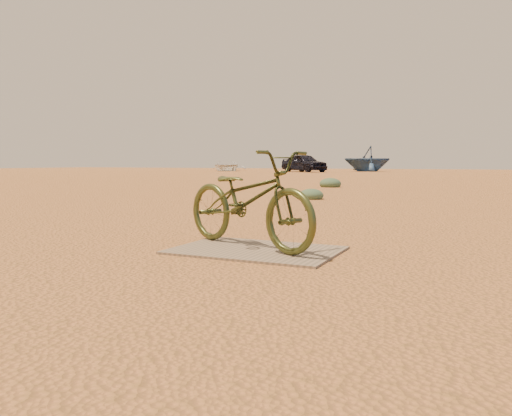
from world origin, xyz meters
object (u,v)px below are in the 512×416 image
at_px(bicycle, 248,199).
at_px(boat_far_left, 367,159).
at_px(boat_near_left, 226,166).
at_px(plywood_board, 256,250).
at_px(car, 304,163).

distance_m(bicycle, boat_far_left, 42.57).
bearing_deg(boat_near_left, plywood_board, -76.78).
bearing_deg(car, boat_near_left, 111.75).
xyz_separation_m(boat_near_left, boat_far_left, (13.03, 3.29, 0.68)).
xyz_separation_m(bicycle, boat_far_left, (-8.06, 41.80, 0.68)).
xyz_separation_m(plywood_board, boat_far_left, (-8.19, 41.88, 1.17)).
xyz_separation_m(car, boat_near_left, (-8.54, 1.46, -0.30)).
relative_size(boat_near_left, boat_far_left, 1.07).
bearing_deg(boat_near_left, car, -25.30).
xyz_separation_m(plywood_board, car, (-12.68, 37.13, 0.78)).
bearing_deg(bicycle, boat_near_left, 51.62).
relative_size(bicycle, boat_far_left, 0.40).
height_order(boat_near_left, boat_far_left, boat_far_left).
height_order(car, boat_near_left, car).
xyz_separation_m(bicycle, car, (-12.55, 37.05, 0.30)).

